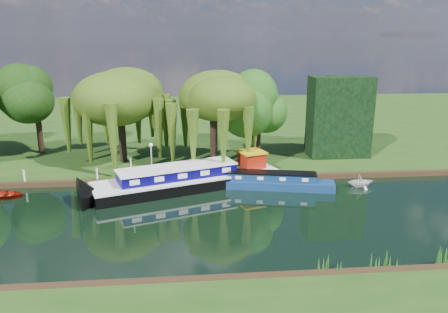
{
  "coord_description": "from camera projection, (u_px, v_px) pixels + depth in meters",
  "views": [
    {
      "loc": [
        3.62,
        -27.91,
        12.37
      ],
      "look_at": [
        6.71,
        6.19,
        2.8
      ],
      "focal_mm": 35.0,
      "sensor_mm": 36.0,
      "label": 1
    }
  ],
  "objects": [
    {
      "name": "willow_right",
      "position": [
        214.0,
        104.0,
        39.83
      ],
      "size": [
        6.5,
        6.5,
        7.92
      ],
      "color": "black",
      "rests_on": "far_bank"
    },
    {
      "name": "tree_far_mid",
      "position": [
        36.0,
        98.0,
        44.11
      ],
      "size": [
        5.14,
        5.14,
        8.41
      ],
      "color": "black",
      "rests_on": "far_bank"
    },
    {
      "name": "far_bank",
      "position": [
        160.0,
        123.0,
        62.34
      ],
      "size": [
        120.0,
        52.0,
        0.45
      ],
      "primitive_type": "cube",
      "color": "#19370F",
      "rests_on": "ground"
    },
    {
      "name": "reeds_near",
      "position": [
        251.0,
        267.0,
        22.97
      ],
      "size": [
        33.7,
        1.5,
        1.1
      ],
      "color": "#1D4B14",
      "rests_on": "ground"
    },
    {
      "name": "tree_far_right",
      "position": [
        259.0,
        108.0,
        41.31
      ],
      "size": [
        4.64,
        4.64,
        7.59
      ],
      "color": "black",
      "rests_on": "far_bank"
    },
    {
      "name": "red_dinghy",
      "position": [
        5.0,
        197.0,
        34.39
      ],
      "size": [
        3.42,
        2.61,
        0.66
      ],
      "primitive_type": "imported",
      "rotation": [
        0.0,
        0.0,
        1.46
      ],
      "color": "maroon",
      "rests_on": "ground"
    },
    {
      "name": "willow_left",
      "position": [
        120.0,
        98.0,
        41.19
      ],
      "size": [
        7.05,
        7.05,
        8.45
      ],
      "color": "black",
      "rests_on": "far_bank"
    },
    {
      "name": "narrowboat",
      "position": [
        271.0,
        182.0,
        36.37
      ],
      "size": [
        10.48,
        3.83,
        1.51
      ],
      "rotation": [
        0.0,
        0.0,
        -0.21
      ],
      "color": "navy",
      "rests_on": "ground"
    },
    {
      "name": "mooring_posts",
      "position": [
        138.0,
        172.0,
        37.54
      ],
      "size": [
        19.16,
        0.16,
        1.0
      ],
      "color": "silver",
      "rests_on": "far_bank"
    },
    {
      "name": "dutch_barge",
      "position": [
        189.0,
        178.0,
        36.36
      ],
      "size": [
        15.87,
        8.5,
        3.29
      ],
      "rotation": [
        0.0,
        0.0,
        0.34
      ],
      "color": "black",
      "rests_on": "ground"
    },
    {
      "name": "conifer_hedge",
      "position": [
        339.0,
        117.0,
        43.67
      ],
      "size": [
        6.0,
        3.0,
        8.0
      ],
      "primitive_type": "cube",
      "color": "black",
      "rests_on": "far_bank"
    },
    {
      "name": "ground",
      "position": [
        134.0,
        223.0,
        29.79
      ],
      "size": [
        120.0,
        120.0,
        0.0
      ],
      "primitive_type": "plane",
      "color": "black"
    },
    {
      "name": "white_cruiser",
      "position": [
        360.0,
        187.0,
        36.83
      ],
      "size": [
        2.29,
        2.0,
        1.17
      ],
      "primitive_type": "imported",
      "rotation": [
        0.0,
        0.0,
        1.61
      ],
      "color": "silver",
      "rests_on": "ground"
    },
    {
      "name": "lamppost",
      "position": [
        151.0,
        149.0,
        39.25
      ],
      "size": [
        0.36,
        0.36,
        2.56
      ],
      "color": "silver",
      "rests_on": "far_bank"
    }
  ]
}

